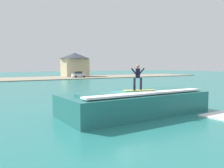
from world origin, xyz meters
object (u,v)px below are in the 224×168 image
at_px(surfboard, 140,90).
at_px(house_gabled_white, 75,63).
at_px(wave_crest, 135,103).
at_px(car_far_shore, 78,75).
at_px(surfer, 138,76).

relative_size(surfboard, house_gabled_white, 0.24).
bearing_deg(wave_crest, house_gabled_white, 70.82).
height_order(wave_crest, car_far_shore, car_far_shore).
relative_size(wave_crest, surfer, 5.95).
bearing_deg(car_far_shore, house_gabled_white, 73.94).
relative_size(surfer, house_gabled_white, 0.19).
xyz_separation_m(surfer, car_far_shore, (17.17, 48.26, -1.78)).
distance_m(wave_crest, car_far_shore, 50.92).
xyz_separation_m(wave_crest, car_far_shore, (17.12, 47.95, 0.16)).
bearing_deg(wave_crest, surfer, -98.59).
distance_m(surfboard, car_far_shore, 51.21).
relative_size(surfer, car_far_shore, 0.46).
height_order(wave_crest, house_gabled_white, house_gabled_white).
bearing_deg(house_gabled_white, surfer, -109.13).
height_order(wave_crest, surfer, surfer).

